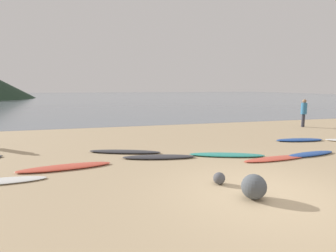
% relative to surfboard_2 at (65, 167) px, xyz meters
% --- Properties ---
extents(ground_plane, '(120.00, 120.00, 0.20)m').
position_rel_surfboard_2_xyz_m(ground_plane, '(4.31, 6.84, -0.14)').
color(ground_plane, tan).
rests_on(ground_plane, ground).
extents(ocean_water, '(140.00, 100.00, 0.01)m').
position_rel_surfboard_2_xyz_m(ocean_water, '(4.31, 57.83, -0.04)').
color(ocean_water, slate).
rests_on(ocean_water, ground).
extents(surfboard_2, '(2.60, 0.85, 0.09)m').
position_rel_surfboard_2_xyz_m(surfboard_2, '(0.00, 0.00, 0.00)').
color(surfboard_2, '#D84C38').
rests_on(surfboard_2, ground).
extents(surfboard_3, '(2.56, 1.33, 0.09)m').
position_rel_surfboard_2_xyz_m(surfboard_3, '(1.85, 1.41, 0.00)').
color(surfboard_3, '#333338').
rests_on(surfboard_3, ground).
extents(surfboard_4, '(2.42, 1.00, 0.09)m').
position_rel_surfboard_2_xyz_m(surfboard_4, '(2.84, 0.39, 0.00)').
color(surfboard_4, '#333338').
rests_on(surfboard_4, ground).
extents(surfboard_5, '(2.53, 1.32, 0.09)m').
position_rel_surfboard_2_xyz_m(surfboard_5, '(5.11, 0.04, 0.00)').
color(surfboard_5, teal).
rests_on(surfboard_5, ground).
extents(surfboard_6, '(2.41, 0.62, 0.07)m').
position_rel_surfboard_2_xyz_m(surfboard_6, '(6.43, -0.78, -0.01)').
color(surfboard_6, '#D84C38').
rests_on(surfboard_6, ground).
extents(surfboard_7, '(2.12, 0.70, 0.09)m').
position_rel_surfboard_2_xyz_m(surfboard_7, '(7.89, -0.62, 0.00)').
color(surfboard_7, '#1E479E').
rests_on(surfboard_7, ground).
extents(surfboard_8, '(2.15, 0.88, 0.10)m').
position_rel_surfboard_2_xyz_m(surfboard_8, '(9.34, 1.54, 0.01)').
color(surfboard_8, '#1E479E').
rests_on(surfboard_8, ground).
extents(person_0, '(0.32, 0.32, 1.60)m').
position_rel_surfboard_2_xyz_m(person_0, '(12.56, 4.98, 0.90)').
color(person_0, '#2D2D38').
rests_on(person_0, ground).
extents(beach_rock_near, '(0.29, 0.29, 0.29)m').
position_rel_surfboard_2_xyz_m(beach_rock_near, '(3.67, -2.32, 0.10)').
color(beach_rock_near, '#4B4C51').
rests_on(beach_rock_near, ground).
extents(beach_rock_far, '(0.52, 0.52, 0.52)m').
position_rel_surfboard_2_xyz_m(beach_rock_far, '(3.97, -3.30, 0.22)').
color(beach_rock_far, '#474C51').
rests_on(beach_rock_far, ground).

